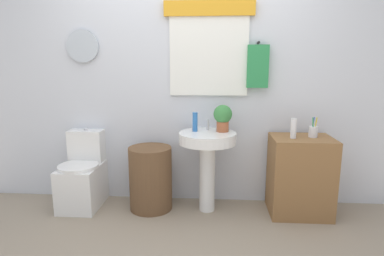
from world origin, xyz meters
name	(u,v)px	position (x,y,z in m)	size (l,w,h in m)	color
back_wall	(187,73)	(0.00, 1.15, 1.31)	(4.40, 0.18, 2.60)	silver
toilet	(83,177)	(-1.01, 0.88, 0.29)	(0.38, 0.51, 0.76)	white
laundry_hamper	(151,178)	(-0.33, 0.85, 0.31)	(0.41, 0.41, 0.62)	brown
pedestal_sink	(207,151)	(0.22, 0.85, 0.59)	(0.54, 0.54, 0.77)	white
faucet	(208,125)	(0.22, 0.97, 0.82)	(0.03, 0.03, 0.10)	silver
wooden_cabinet	(300,176)	(1.09, 0.85, 0.37)	(0.55, 0.44, 0.74)	olive
soap_bottle	(195,122)	(0.10, 0.90, 0.86)	(0.05, 0.05, 0.18)	#2D6BB7
potted_plant	(223,117)	(0.36, 0.91, 0.91)	(0.17, 0.17, 0.25)	#AD5B38
lotion_bottle	(294,129)	(0.99, 0.81, 0.83)	(0.05, 0.05, 0.18)	white
toothbrush_cup	(313,131)	(1.19, 0.87, 0.79)	(0.08, 0.08, 0.19)	silver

